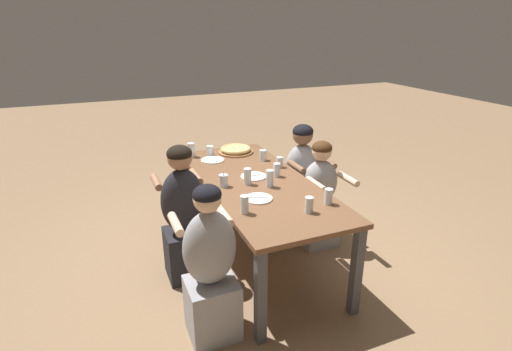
{
  "coord_description": "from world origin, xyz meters",
  "views": [
    {
      "loc": [
        3.01,
        -1.26,
        2.09
      ],
      "look_at": [
        0.0,
        0.0,
        0.83
      ],
      "focal_mm": 28.0,
      "sensor_mm": 36.0,
      "label": 1
    }
  ],
  "objects_px": {
    "empty_plate_b": "(213,160)",
    "drinking_glass_c": "(263,156)",
    "diner_near_right": "(211,271)",
    "empty_plate_a": "(258,198)",
    "diner_near_center": "(184,219)",
    "pizza_board_main": "(236,150)",
    "diner_far_center": "(319,199)",
    "drinking_glass_b": "(328,197)",
    "empty_plate_c": "(254,176)",
    "cocktail_glass_blue": "(224,181)",
    "drinking_glass_i": "(245,206)",
    "diner_far_midleft": "(301,182)",
    "drinking_glass_g": "(277,171)",
    "drinking_glass_h": "(248,177)",
    "drinking_glass_f": "(191,151)",
    "drinking_glass_d": "(210,151)",
    "drinking_glass_a": "(279,163)",
    "drinking_glass_j": "(309,206)",
    "drinking_glass_e": "(270,179)"
  },
  "relations": [
    {
      "from": "empty_plate_b",
      "to": "drinking_glass_c",
      "type": "bearing_deg",
      "value": 68.54
    },
    {
      "from": "empty_plate_b",
      "to": "diner_near_right",
      "type": "xyz_separation_m",
      "value": [
        1.48,
        -0.47,
        -0.26
      ]
    },
    {
      "from": "empty_plate_a",
      "to": "diner_near_center",
      "type": "distance_m",
      "value": 0.68
    },
    {
      "from": "diner_near_center",
      "to": "empty_plate_b",
      "type": "bearing_deg",
      "value": 56.09
    },
    {
      "from": "pizza_board_main",
      "to": "empty_plate_b",
      "type": "bearing_deg",
      "value": -63.36
    },
    {
      "from": "diner_far_center",
      "to": "drinking_glass_b",
      "type": "bearing_deg",
      "value": 62.81
    },
    {
      "from": "pizza_board_main",
      "to": "empty_plate_a",
      "type": "height_order",
      "value": "pizza_board_main"
    },
    {
      "from": "empty_plate_c",
      "to": "drinking_glass_c",
      "type": "bearing_deg",
      "value": 146.28
    },
    {
      "from": "cocktail_glass_blue",
      "to": "diner_near_right",
      "type": "relative_size",
      "value": 0.12
    },
    {
      "from": "empty_plate_c",
      "to": "drinking_glass_i",
      "type": "height_order",
      "value": "drinking_glass_i"
    },
    {
      "from": "diner_far_midleft",
      "to": "pizza_board_main",
      "type": "bearing_deg",
      "value": -39.51
    },
    {
      "from": "empty_plate_c",
      "to": "cocktail_glass_blue",
      "type": "bearing_deg",
      "value": -71.63
    },
    {
      "from": "drinking_glass_g",
      "to": "drinking_glass_h",
      "type": "relative_size",
      "value": 0.86
    },
    {
      "from": "drinking_glass_b",
      "to": "drinking_glass_f",
      "type": "height_order",
      "value": "drinking_glass_f"
    },
    {
      "from": "drinking_glass_b",
      "to": "pizza_board_main",
      "type": "bearing_deg",
      "value": -171.74
    },
    {
      "from": "empty_plate_a",
      "to": "drinking_glass_b",
      "type": "height_order",
      "value": "drinking_glass_b"
    },
    {
      "from": "empty_plate_c",
      "to": "drinking_glass_f",
      "type": "distance_m",
      "value": 0.87
    },
    {
      "from": "cocktail_glass_blue",
      "to": "drinking_glass_d",
      "type": "xyz_separation_m",
      "value": [
        -0.86,
        0.14,
        -0.0
      ]
    },
    {
      "from": "drinking_glass_a",
      "to": "diner_far_center",
      "type": "height_order",
      "value": "diner_far_center"
    },
    {
      "from": "drinking_glass_a",
      "to": "drinking_glass_c",
      "type": "distance_m",
      "value": 0.26
    },
    {
      "from": "drinking_glass_j",
      "to": "diner_far_midleft",
      "type": "bearing_deg",
      "value": 153.47
    },
    {
      "from": "drinking_glass_h",
      "to": "drinking_glass_d",
      "type": "bearing_deg",
      "value": -175.47
    },
    {
      "from": "cocktail_glass_blue",
      "to": "drinking_glass_d",
      "type": "bearing_deg",
      "value": 171.0
    },
    {
      "from": "empty_plate_b",
      "to": "drinking_glass_h",
      "type": "relative_size",
      "value": 1.64
    },
    {
      "from": "drinking_glass_g",
      "to": "drinking_glass_i",
      "type": "xyz_separation_m",
      "value": [
        0.59,
        -0.54,
        0.01
      ]
    },
    {
      "from": "empty_plate_a",
      "to": "diner_near_right",
      "type": "height_order",
      "value": "diner_near_right"
    },
    {
      "from": "drinking_glass_c",
      "to": "drinking_glass_f",
      "type": "relative_size",
      "value": 0.74
    },
    {
      "from": "drinking_glass_j",
      "to": "diner_far_center",
      "type": "distance_m",
      "value": 0.98
    },
    {
      "from": "drinking_glass_g",
      "to": "drinking_glass_h",
      "type": "bearing_deg",
      "value": -76.96
    },
    {
      "from": "drinking_glass_i",
      "to": "diner_far_center",
      "type": "distance_m",
      "value": 1.19
    },
    {
      "from": "pizza_board_main",
      "to": "drinking_glass_h",
      "type": "xyz_separation_m",
      "value": [
        0.87,
        -0.21,
        0.03
      ]
    },
    {
      "from": "drinking_glass_a",
      "to": "drinking_glass_f",
      "type": "xyz_separation_m",
      "value": [
        -0.64,
        -0.7,
        0.02
      ]
    },
    {
      "from": "drinking_glass_a",
      "to": "drinking_glass_h",
      "type": "bearing_deg",
      "value": -57.26
    },
    {
      "from": "drinking_glass_b",
      "to": "drinking_glass_h",
      "type": "bearing_deg",
      "value": -145.26
    },
    {
      "from": "drinking_glass_f",
      "to": "empty_plate_b",
      "type": "bearing_deg",
      "value": 38.48
    },
    {
      "from": "drinking_glass_d",
      "to": "diner_near_center",
      "type": "relative_size",
      "value": 0.09
    },
    {
      "from": "empty_plate_c",
      "to": "drinking_glass_b",
      "type": "bearing_deg",
      "value": 22.55
    },
    {
      "from": "empty_plate_b",
      "to": "drinking_glass_f",
      "type": "bearing_deg",
      "value": -141.52
    },
    {
      "from": "drinking_glass_f",
      "to": "drinking_glass_g",
      "type": "distance_m",
      "value": 1.03
    },
    {
      "from": "drinking_glass_d",
      "to": "drinking_glass_f",
      "type": "xyz_separation_m",
      "value": [
        -0.04,
        -0.19,
        0.02
      ]
    },
    {
      "from": "empty_plate_b",
      "to": "drinking_glass_j",
      "type": "distance_m",
      "value": 1.44
    },
    {
      "from": "pizza_board_main",
      "to": "drinking_glass_h",
      "type": "distance_m",
      "value": 0.9
    },
    {
      "from": "drinking_glass_b",
      "to": "drinking_glass_e",
      "type": "relative_size",
      "value": 0.84
    },
    {
      "from": "drinking_glass_e",
      "to": "drinking_glass_g",
      "type": "xyz_separation_m",
      "value": [
        -0.2,
        0.16,
        -0.01
      ]
    },
    {
      "from": "empty_plate_c",
      "to": "cocktail_glass_blue",
      "type": "relative_size",
      "value": 1.77
    },
    {
      "from": "pizza_board_main",
      "to": "drinking_glass_a",
      "type": "bearing_deg",
      "value": 21.71
    },
    {
      "from": "drinking_glass_a",
      "to": "drinking_glass_j",
      "type": "relative_size",
      "value": 0.83
    },
    {
      "from": "drinking_glass_a",
      "to": "drinking_glass_d",
      "type": "xyz_separation_m",
      "value": [
        -0.6,
        -0.51,
        0.0
      ]
    },
    {
      "from": "cocktail_glass_blue",
      "to": "diner_far_center",
      "type": "bearing_deg",
      "value": 90.94
    },
    {
      "from": "diner_near_right",
      "to": "diner_far_midleft",
      "type": "distance_m",
      "value": 1.77
    }
  ]
}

